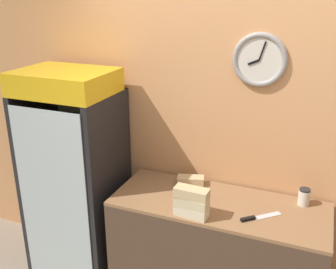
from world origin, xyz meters
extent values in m
cube|color=tan|center=(0.00, 1.22, 1.35)|extent=(5.20, 0.06, 2.70)
torus|color=gray|center=(0.16, 1.18, 1.94)|extent=(0.38, 0.04, 0.38)
cylinder|color=silver|center=(0.16, 1.18, 1.94)|extent=(0.32, 0.01, 0.32)
cube|color=black|center=(0.12, 1.17, 1.92)|extent=(0.08, 0.01, 0.05)
cube|color=black|center=(0.18, 1.17, 2.00)|extent=(0.05, 0.01, 0.13)
cube|color=#4C3828|center=(0.00, 0.86, 0.46)|extent=(1.56, 0.62, 0.91)
cube|color=#8E6642|center=(0.00, 0.86, 0.93)|extent=(1.56, 0.62, 0.02)
cube|color=black|center=(-1.24, 1.15, 0.82)|extent=(0.73, 0.04, 1.65)
cube|color=black|center=(-1.58, 0.86, 0.82)|extent=(0.05, 0.62, 1.65)
cube|color=black|center=(-0.90, 0.86, 0.82)|extent=(0.05, 0.62, 1.65)
cube|color=black|center=(-1.24, 0.86, 0.03)|extent=(0.73, 0.62, 0.05)
cube|color=white|center=(-1.24, 1.12, 0.82)|extent=(0.63, 0.02, 1.55)
cube|color=silver|center=(-1.24, 0.55, 0.82)|extent=(0.63, 0.01, 1.55)
cube|color=gold|center=(-1.24, 0.83, 1.74)|extent=(0.73, 0.56, 0.18)
cube|color=silver|center=(-1.24, 0.84, 0.39)|extent=(0.61, 0.50, 0.01)
cube|color=silver|center=(-1.24, 0.84, 0.69)|extent=(0.61, 0.50, 0.01)
cube|color=silver|center=(-1.24, 0.84, 0.98)|extent=(0.61, 0.50, 0.01)
cube|color=silver|center=(-1.24, 0.84, 1.27)|extent=(0.61, 0.50, 0.01)
cylinder|color=gold|center=(-1.08, 0.65, 1.35)|extent=(0.08, 0.08, 0.15)
cylinder|color=gold|center=(-1.08, 0.65, 1.46)|extent=(0.03, 0.03, 0.07)
cylinder|color=#5B2D19|center=(-1.25, 0.64, 0.47)|extent=(0.06, 0.06, 0.15)
cylinder|color=#5B2D19|center=(-1.25, 0.64, 0.58)|extent=(0.03, 0.03, 0.06)
cylinder|color=gold|center=(-1.33, 0.63, 1.34)|extent=(0.06, 0.06, 0.12)
cylinder|color=gold|center=(-1.33, 0.63, 1.42)|extent=(0.02, 0.02, 0.05)
cylinder|color=#B2BCCC|center=(-1.41, 0.64, 0.78)|extent=(0.06, 0.06, 0.17)
cylinder|color=#B2BCCC|center=(-1.41, 0.64, 0.90)|extent=(0.02, 0.02, 0.07)
cylinder|color=#2D6B38|center=(-1.04, 0.64, 1.07)|extent=(0.07, 0.07, 0.16)
cylinder|color=#2D6B38|center=(-1.04, 0.64, 1.18)|extent=(0.03, 0.03, 0.07)
cylinder|color=navy|center=(-1.30, 0.64, 0.76)|extent=(0.06, 0.06, 0.14)
cylinder|color=navy|center=(-1.30, 0.64, 0.86)|extent=(0.02, 0.02, 0.06)
cylinder|color=gold|center=(-1.43, 0.64, 0.47)|extent=(0.08, 0.08, 0.13)
cylinder|color=gold|center=(-1.43, 0.64, 0.56)|extent=(0.03, 0.03, 0.06)
cylinder|color=#B2BCCC|center=(-1.23, 0.64, 1.35)|extent=(0.08, 0.08, 0.13)
cylinder|color=#B2BCCC|center=(-1.23, 0.64, 1.44)|extent=(0.03, 0.03, 0.06)
cylinder|color=#B2BCCC|center=(-1.20, 0.64, 0.77)|extent=(0.07, 0.07, 0.16)
cylinder|color=#B2BCCC|center=(-1.20, 0.64, 0.89)|extent=(0.03, 0.03, 0.07)
cube|color=beige|center=(-0.13, 0.62, 0.97)|extent=(0.24, 0.12, 0.07)
cube|color=beige|center=(-0.13, 0.62, 1.04)|extent=(0.24, 0.12, 0.07)
cube|color=tan|center=(-0.13, 0.62, 1.11)|extent=(0.24, 0.11, 0.07)
cube|color=tan|center=(-0.29, 1.06, 0.97)|extent=(0.23, 0.15, 0.06)
cube|color=silver|center=(0.36, 0.82, 0.94)|extent=(0.18, 0.17, 0.00)
cube|color=black|center=(0.24, 0.71, 0.95)|extent=(0.10, 0.09, 0.02)
cylinder|color=silver|center=(0.57, 1.07, 1.00)|extent=(0.08, 0.08, 0.11)
cylinder|color=#262628|center=(0.57, 1.07, 1.06)|extent=(0.08, 0.08, 0.01)
camera|label=1|loc=(0.60, -1.60, 2.41)|focal=42.00mm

